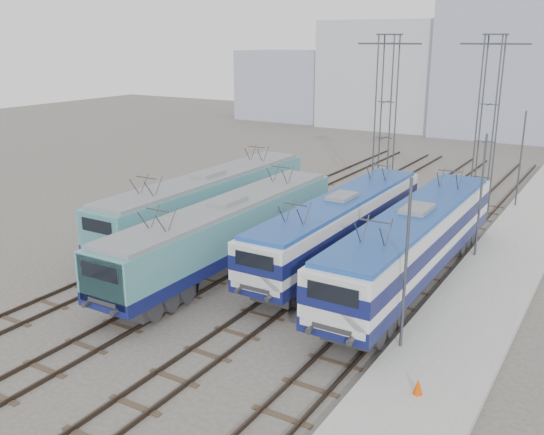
{
  "coord_description": "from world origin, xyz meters",
  "views": [
    {
      "loc": [
        15.22,
        -18.66,
        11.78
      ],
      "look_at": [
        -0.24,
        7.0,
        2.87
      ],
      "focal_mm": 40.0,
      "sensor_mm": 36.0,
      "label": 1
    }
  ],
  "objects_px": {
    "locomotive_far_right": "(414,240)",
    "mast_front": "(406,269)",
    "locomotive_far_left": "(207,199)",
    "locomotive_center_left": "(226,230)",
    "mast_mid": "(480,199)",
    "safety_cone": "(418,386)",
    "catenary_tower_west": "(385,114)",
    "locomotive_center_right": "(340,223)",
    "mast_rear": "(520,161)",
    "catenary_tower_east": "(488,117)"
  },
  "relations": [
    {
      "from": "locomotive_far_left",
      "to": "catenary_tower_east",
      "type": "bearing_deg",
      "value": 46.44
    },
    {
      "from": "locomotive_far_right",
      "to": "mast_front",
      "type": "distance_m",
      "value": 7.08
    },
    {
      "from": "catenary_tower_east",
      "to": "locomotive_far_left",
      "type": "bearing_deg",
      "value": -133.56
    },
    {
      "from": "mast_front",
      "to": "safety_cone",
      "type": "height_order",
      "value": "mast_front"
    },
    {
      "from": "locomotive_center_right",
      "to": "mast_rear",
      "type": "bearing_deg",
      "value": 68.43
    },
    {
      "from": "locomotive_center_right",
      "to": "mast_rear",
      "type": "distance_m",
      "value": 17.32
    },
    {
      "from": "locomotive_far_left",
      "to": "locomotive_center_left",
      "type": "relative_size",
      "value": 1.02
    },
    {
      "from": "locomotive_center_left",
      "to": "safety_cone",
      "type": "bearing_deg",
      "value": -27.95
    },
    {
      "from": "locomotive_far_right",
      "to": "catenary_tower_east",
      "type": "relative_size",
      "value": 1.55
    },
    {
      "from": "locomotive_far_left",
      "to": "locomotive_center_right",
      "type": "relative_size",
      "value": 1.05
    },
    {
      "from": "mast_front",
      "to": "mast_mid",
      "type": "distance_m",
      "value": 12.0
    },
    {
      "from": "locomotive_center_right",
      "to": "safety_cone",
      "type": "distance_m",
      "value": 13.55
    },
    {
      "from": "catenary_tower_west",
      "to": "mast_front",
      "type": "relative_size",
      "value": 1.71
    },
    {
      "from": "locomotive_far_right",
      "to": "safety_cone",
      "type": "xyz_separation_m",
      "value": [
        3.47,
        -9.63,
        -1.77
      ]
    },
    {
      "from": "locomotive_center_left",
      "to": "catenary_tower_west",
      "type": "xyz_separation_m",
      "value": [
        2.25,
        16.28,
        4.42
      ]
    },
    {
      "from": "catenary_tower_west",
      "to": "mast_mid",
      "type": "xyz_separation_m",
      "value": [
        8.6,
        -8.0,
        -3.14
      ]
    },
    {
      "from": "locomotive_far_right",
      "to": "safety_cone",
      "type": "distance_m",
      "value": 10.39
    },
    {
      "from": "locomotive_far_left",
      "to": "mast_rear",
      "type": "xyz_separation_m",
      "value": [
        15.35,
        15.93,
        1.22
      ]
    },
    {
      "from": "mast_mid",
      "to": "catenary_tower_west",
      "type": "bearing_deg",
      "value": 137.07
    },
    {
      "from": "mast_front",
      "to": "mast_mid",
      "type": "relative_size",
      "value": 1.0
    },
    {
      "from": "locomotive_center_right",
      "to": "mast_rear",
      "type": "xyz_separation_m",
      "value": [
        6.35,
        16.06,
        1.28
      ]
    },
    {
      "from": "mast_mid",
      "to": "safety_cone",
      "type": "xyz_separation_m",
      "value": [
        1.62,
        -14.9,
        -2.91
      ]
    },
    {
      "from": "mast_mid",
      "to": "locomotive_far_left",
      "type": "bearing_deg",
      "value": -165.63
    },
    {
      "from": "locomotive_center_right",
      "to": "mast_mid",
      "type": "height_order",
      "value": "mast_mid"
    },
    {
      "from": "locomotive_center_right",
      "to": "mast_front",
      "type": "distance_m",
      "value": 10.24
    },
    {
      "from": "locomotive_far_left",
      "to": "catenary_tower_west",
      "type": "bearing_deg",
      "value": 60.51
    },
    {
      "from": "locomotive_far_right",
      "to": "locomotive_far_left",
      "type": "bearing_deg",
      "value": 174.37
    },
    {
      "from": "safety_cone",
      "to": "mast_rear",
      "type": "bearing_deg",
      "value": 93.46
    },
    {
      "from": "locomotive_center_right",
      "to": "mast_front",
      "type": "xyz_separation_m",
      "value": [
        6.35,
        -7.94,
        1.28
      ]
    },
    {
      "from": "mast_mid",
      "to": "locomotive_center_right",
      "type": "bearing_deg",
      "value": -147.38
    },
    {
      "from": "locomotive_far_right",
      "to": "mast_mid",
      "type": "relative_size",
      "value": 2.66
    },
    {
      "from": "catenary_tower_east",
      "to": "mast_mid",
      "type": "xyz_separation_m",
      "value": [
        2.1,
        -10.0,
        -3.14
      ]
    },
    {
      "from": "locomotive_center_right",
      "to": "catenary_tower_west",
      "type": "xyz_separation_m",
      "value": [
        -2.25,
        12.06,
        4.42
      ]
    },
    {
      "from": "catenary_tower_east",
      "to": "mast_mid",
      "type": "height_order",
      "value": "catenary_tower_east"
    },
    {
      "from": "locomotive_far_left",
      "to": "safety_cone",
      "type": "xyz_separation_m",
      "value": [
        16.97,
        -10.96,
        -1.68
      ]
    },
    {
      "from": "locomotive_far_left",
      "to": "mast_front",
      "type": "height_order",
      "value": "mast_front"
    },
    {
      "from": "locomotive_center_right",
      "to": "mast_mid",
      "type": "bearing_deg",
      "value": 32.62
    },
    {
      "from": "catenary_tower_east",
      "to": "mast_front",
      "type": "distance_m",
      "value": 22.32
    },
    {
      "from": "locomotive_far_left",
      "to": "locomotive_center_left",
      "type": "xyz_separation_m",
      "value": [
        4.5,
        -4.35,
        -0.05
      ]
    },
    {
      "from": "locomotive_center_left",
      "to": "locomotive_far_left",
      "type": "bearing_deg",
      "value": 136.0
    },
    {
      "from": "locomotive_center_left",
      "to": "mast_mid",
      "type": "xyz_separation_m",
      "value": [
        10.85,
        8.28,
        1.27
      ]
    },
    {
      "from": "safety_cone",
      "to": "mast_front",
      "type": "bearing_deg",
      "value": 119.28
    },
    {
      "from": "locomotive_center_left",
      "to": "safety_cone",
      "type": "height_order",
      "value": "locomotive_center_left"
    },
    {
      "from": "locomotive_center_left",
      "to": "catenary_tower_east",
      "type": "distance_m",
      "value": 20.74
    },
    {
      "from": "locomotive_far_right",
      "to": "mast_rear",
      "type": "bearing_deg",
      "value": 83.88
    },
    {
      "from": "mast_front",
      "to": "mast_mid",
      "type": "xyz_separation_m",
      "value": [
        0.0,
        12.0,
        0.0
      ]
    },
    {
      "from": "locomotive_center_left",
      "to": "catenary_tower_west",
      "type": "height_order",
      "value": "catenary_tower_west"
    },
    {
      "from": "catenary_tower_west",
      "to": "safety_cone",
      "type": "bearing_deg",
      "value": -65.94
    },
    {
      "from": "safety_cone",
      "to": "catenary_tower_east",
      "type": "bearing_deg",
      "value": 98.51
    },
    {
      "from": "mast_rear",
      "to": "locomotive_far_right",
      "type": "bearing_deg",
      "value": -96.12
    }
  ]
}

